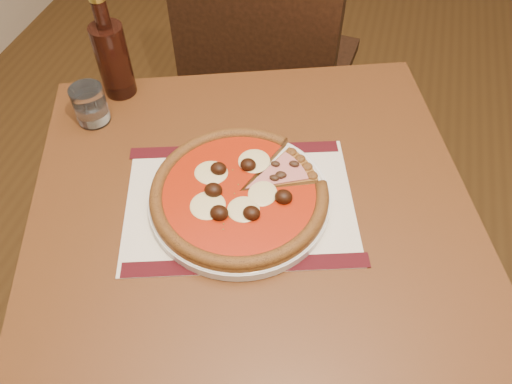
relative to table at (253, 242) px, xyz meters
The scene contains 8 objects.
table is the anchor object (origin of this frame).
chair_far 0.71m from the table, 102.42° to the left, with size 0.49×0.49×0.96m.
placemat 0.11m from the table, 158.66° to the left, with size 0.41×0.29×0.00m, color white.
plate 0.12m from the table, 158.66° to the left, with size 0.33×0.33×0.02m, color white.
pizza 0.14m from the table, 159.19° to the left, with size 0.32×0.32×0.04m.
ham_slice 0.16m from the table, 63.62° to the left, with size 0.12×0.12×0.02m.
water_glass 0.43m from the table, 159.49° to the left, with size 0.07×0.07×0.08m, color white.
bottle 0.48m from the table, 146.60° to the left, with size 0.07×0.07×0.23m.
Camera 1 is at (-0.75, -0.68, 1.47)m, focal length 35.00 mm.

